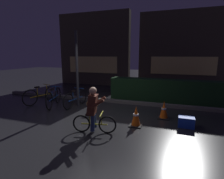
{
  "coord_description": "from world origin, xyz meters",
  "views": [
    {
      "loc": [
        2.13,
        -5.0,
        2.05
      ],
      "look_at": [
        0.2,
        0.6,
        0.9
      ],
      "focal_mm": 28.47,
      "sensor_mm": 36.0,
      "label": 1
    }
  ],
  "objects_px": {
    "blue_crate": "(186,122)",
    "cyclist": "(93,110)",
    "parked_bike_left_mid": "(54,98)",
    "traffic_cone_far": "(164,110)",
    "street_post": "(77,70)",
    "parked_bike_leftmost": "(41,95)",
    "parked_bike_center_left": "(76,98)",
    "traffic_cone_near": "(136,116)"
  },
  "relations": [
    {
      "from": "parked_bike_leftmost",
      "to": "traffic_cone_far",
      "type": "xyz_separation_m",
      "value": [
        5.08,
        -0.22,
        -0.08
      ]
    },
    {
      "from": "street_post",
      "to": "parked_bike_center_left",
      "type": "height_order",
      "value": "street_post"
    },
    {
      "from": "parked_bike_left_mid",
      "to": "cyclist",
      "type": "height_order",
      "value": "cyclist"
    },
    {
      "from": "parked_bike_left_mid",
      "to": "parked_bike_center_left",
      "type": "bearing_deg",
      "value": -92.83
    },
    {
      "from": "traffic_cone_near",
      "to": "cyclist",
      "type": "relative_size",
      "value": 0.48
    },
    {
      "from": "blue_crate",
      "to": "cyclist",
      "type": "xyz_separation_m",
      "value": [
        -2.38,
        -1.21,
        0.48
      ]
    },
    {
      "from": "traffic_cone_near",
      "to": "traffic_cone_far",
      "type": "xyz_separation_m",
      "value": [
        0.74,
        0.92,
        -0.01
      ]
    },
    {
      "from": "parked_bike_left_mid",
      "to": "blue_crate",
      "type": "height_order",
      "value": "parked_bike_left_mid"
    },
    {
      "from": "cyclist",
      "to": "parked_bike_left_mid",
      "type": "bearing_deg",
      "value": 133.76
    },
    {
      "from": "blue_crate",
      "to": "cyclist",
      "type": "relative_size",
      "value": 0.35
    },
    {
      "from": "blue_crate",
      "to": "cyclist",
      "type": "distance_m",
      "value": 2.71
    },
    {
      "from": "street_post",
      "to": "cyclist",
      "type": "relative_size",
      "value": 2.39
    },
    {
      "from": "street_post",
      "to": "traffic_cone_near",
      "type": "relative_size",
      "value": 4.98
    },
    {
      "from": "parked_bike_center_left",
      "to": "traffic_cone_far",
      "type": "xyz_separation_m",
      "value": [
        3.45,
        -0.28,
        -0.05
      ]
    },
    {
      "from": "parked_bike_left_mid",
      "to": "cyclist",
      "type": "bearing_deg",
      "value": -142.11
    },
    {
      "from": "traffic_cone_far",
      "to": "blue_crate",
      "type": "xyz_separation_m",
      "value": [
        0.66,
        -0.52,
        -0.13
      ]
    },
    {
      "from": "street_post",
      "to": "cyclist",
      "type": "height_order",
      "value": "street_post"
    },
    {
      "from": "parked_bike_leftmost",
      "to": "traffic_cone_near",
      "type": "xyz_separation_m",
      "value": [
        4.34,
        -1.15,
        -0.07
      ]
    },
    {
      "from": "traffic_cone_far",
      "to": "blue_crate",
      "type": "height_order",
      "value": "traffic_cone_far"
    },
    {
      "from": "parked_bike_leftmost",
      "to": "blue_crate",
      "type": "relative_size",
      "value": 3.79
    },
    {
      "from": "parked_bike_leftmost",
      "to": "parked_bike_center_left",
      "type": "xyz_separation_m",
      "value": [
        1.64,
        0.06,
        -0.03
      ]
    },
    {
      "from": "parked_bike_center_left",
      "to": "parked_bike_leftmost",
      "type": "bearing_deg",
      "value": 97.63
    },
    {
      "from": "street_post",
      "to": "parked_bike_leftmost",
      "type": "bearing_deg",
      "value": -174.81
    },
    {
      "from": "parked_bike_left_mid",
      "to": "blue_crate",
      "type": "xyz_separation_m",
      "value": [
        4.98,
        -0.57,
        -0.2
      ]
    },
    {
      "from": "street_post",
      "to": "parked_bike_leftmost",
      "type": "height_order",
      "value": "street_post"
    },
    {
      "from": "parked_bike_leftmost",
      "to": "traffic_cone_far",
      "type": "distance_m",
      "value": 5.09
    },
    {
      "from": "parked_bike_leftmost",
      "to": "parked_bike_left_mid",
      "type": "bearing_deg",
      "value": -86.88
    },
    {
      "from": "parked_bike_leftmost",
      "to": "parked_bike_center_left",
      "type": "distance_m",
      "value": 1.64
    },
    {
      "from": "traffic_cone_near",
      "to": "traffic_cone_far",
      "type": "bearing_deg",
      "value": 51.37
    },
    {
      "from": "parked_bike_center_left",
      "to": "blue_crate",
      "type": "distance_m",
      "value": 4.19
    },
    {
      "from": "parked_bike_left_mid",
      "to": "traffic_cone_near",
      "type": "bearing_deg",
      "value": -122.84
    },
    {
      "from": "parked_bike_leftmost",
      "to": "traffic_cone_far",
      "type": "relative_size",
      "value": 2.89
    },
    {
      "from": "parked_bike_left_mid",
      "to": "traffic_cone_near",
      "type": "xyz_separation_m",
      "value": [
        3.58,
        -0.97,
        -0.07
      ]
    },
    {
      "from": "traffic_cone_near",
      "to": "blue_crate",
      "type": "bearing_deg",
      "value": 15.98
    },
    {
      "from": "parked_bike_leftmost",
      "to": "cyclist",
      "type": "height_order",
      "value": "cyclist"
    },
    {
      "from": "traffic_cone_near",
      "to": "traffic_cone_far",
      "type": "distance_m",
      "value": 1.18
    },
    {
      "from": "parked_bike_left_mid",
      "to": "parked_bike_center_left",
      "type": "relative_size",
      "value": 1.04
    },
    {
      "from": "parked_bike_center_left",
      "to": "traffic_cone_near",
      "type": "height_order",
      "value": "parked_bike_center_left"
    },
    {
      "from": "parked_bike_center_left",
      "to": "blue_crate",
      "type": "xyz_separation_m",
      "value": [
        4.1,
        -0.8,
        -0.18
      ]
    },
    {
      "from": "traffic_cone_near",
      "to": "traffic_cone_far",
      "type": "height_order",
      "value": "traffic_cone_near"
    },
    {
      "from": "street_post",
      "to": "parked_bike_center_left",
      "type": "bearing_deg",
      "value": -120.91
    },
    {
      "from": "traffic_cone_far",
      "to": "parked_bike_center_left",
      "type": "bearing_deg",
      "value": 175.4
    }
  ]
}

